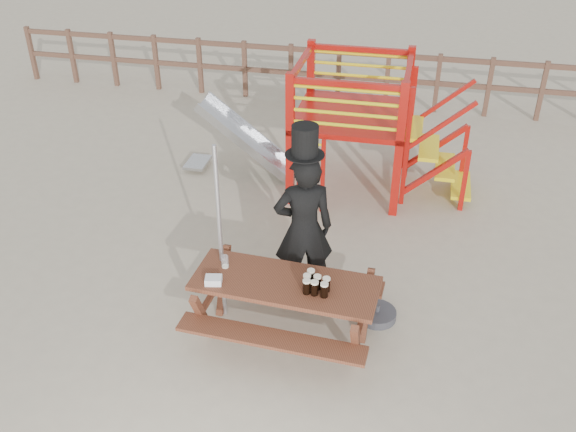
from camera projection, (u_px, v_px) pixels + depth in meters
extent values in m
plane|color=#B6A98D|center=(289.00, 325.00, 7.62)|extent=(60.00, 60.00, 0.00)
cube|color=brown|center=(364.00, 54.00, 12.84)|extent=(15.00, 0.06, 0.10)
cube|color=brown|center=(363.00, 78.00, 13.10)|extent=(15.00, 0.06, 0.10)
cube|color=brown|center=(32.00, 53.00, 14.48)|extent=(0.09, 0.09, 1.20)
cube|color=brown|center=(72.00, 56.00, 14.30)|extent=(0.09, 0.09, 1.20)
cube|color=brown|center=(114.00, 59.00, 14.11)|extent=(0.09, 0.09, 1.20)
cube|color=brown|center=(156.00, 62.00, 13.93)|extent=(0.09, 0.09, 1.20)
cube|color=brown|center=(200.00, 66.00, 13.75)|extent=(0.09, 0.09, 1.20)
cube|color=brown|center=(245.00, 69.00, 13.56)|extent=(0.09, 0.09, 1.20)
cube|color=brown|center=(291.00, 73.00, 13.38)|extent=(0.09, 0.09, 1.20)
cube|color=brown|center=(338.00, 76.00, 13.20)|extent=(0.09, 0.09, 1.20)
cube|color=brown|center=(387.00, 80.00, 13.01)|extent=(0.09, 0.09, 1.20)
cube|color=brown|center=(437.00, 84.00, 12.83)|extent=(0.09, 0.09, 1.20)
cube|color=brown|center=(489.00, 87.00, 12.65)|extent=(0.09, 0.09, 1.20)
cube|color=brown|center=(542.00, 91.00, 12.46)|extent=(0.09, 0.09, 1.20)
cube|color=#AC110B|center=(290.00, 141.00, 9.50)|extent=(0.12, 0.12, 2.10)
cube|color=#AC110B|center=(399.00, 152.00, 9.20)|extent=(0.12, 0.12, 2.10)
cube|color=#AC110B|center=(310.00, 102.00, 10.82)|extent=(0.12, 0.12, 2.10)
cube|color=#AC110B|center=(406.00, 109.00, 10.53)|extent=(0.12, 0.12, 2.10)
cube|color=#AC110B|center=(352.00, 116.00, 9.93)|extent=(1.72, 1.72, 0.08)
cube|color=#AC110B|center=(347.00, 84.00, 8.85)|extent=(1.60, 0.08, 0.08)
cube|color=#AC110B|center=(361.00, 49.00, 10.17)|extent=(1.60, 0.08, 0.08)
cube|color=#AC110B|center=(302.00, 62.00, 9.66)|extent=(0.08, 1.60, 0.08)
cube|color=#AC110B|center=(409.00, 69.00, 9.36)|extent=(0.08, 1.60, 0.08)
cylinder|color=yellow|center=(345.00, 125.00, 9.17)|extent=(1.50, 0.05, 0.05)
cylinder|color=yellow|center=(359.00, 87.00, 10.50)|extent=(1.50, 0.05, 0.05)
cylinder|color=yellow|center=(345.00, 114.00, 9.08)|extent=(1.50, 0.05, 0.05)
cylinder|color=yellow|center=(359.00, 76.00, 10.41)|extent=(1.50, 0.05, 0.05)
cylinder|color=yellow|center=(346.00, 102.00, 8.98)|extent=(1.50, 0.05, 0.05)
cylinder|color=yellow|center=(360.00, 65.00, 10.31)|extent=(1.50, 0.05, 0.05)
cylinder|color=yellow|center=(347.00, 90.00, 8.89)|extent=(1.50, 0.05, 0.05)
cylinder|color=yellow|center=(361.00, 54.00, 10.22)|extent=(1.50, 0.05, 0.05)
cube|color=#AC110B|center=(299.00, 174.00, 9.58)|extent=(0.06, 0.06, 1.20)
cube|color=#AC110B|center=(323.00, 176.00, 9.51)|extent=(0.06, 0.06, 1.20)
cylinder|color=yellow|center=(310.00, 201.00, 9.78)|extent=(0.36, 0.04, 0.04)
cylinder|color=yellow|center=(311.00, 187.00, 9.66)|extent=(0.36, 0.04, 0.04)
cylinder|color=yellow|center=(311.00, 173.00, 9.53)|extent=(0.36, 0.04, 0.04)
cylinder|color=yellow|center=(311.00, 159.00, 9.40)|extent=(0.36, 0.04, 0.04)
cylinder|color=yellow|center=(312.00, 144.00, 9.28)|extent=(0.36, 0.04, 0.04)
cube|color=yellow|center=(413.00, 128.00, 9.82)|extent=(0.30, 0.90, 0.06)
cube|color=yellow|center=(429.00, 148.00, 9.93)|extent=(0.30, 0.90, 0.06)
cube|color=yellow|center=(445.00, 167.00, 10.04)|extent=(0.30, 0.90, 0.06)
cube|color=yellow|center=(461.00, 185.00, 10.14)|extent=(0.30, 0.90, 0.06)
cube|color=#AC110B|center=(435.00, 172.00, 9.63)|extent=(0.95, 0.08, 0.86)
cube|color=#AC110B|center=(436.00, 146.00, 10.38)|extent=(0.95, 0.08, 0.86)
cube|color=#B6B8BD|center=(247.00, 140.00, 10.55)|extent=(1.53, 0.55, 1.21)
cube|color=#B6B8BD|center=(243.00, 144.00, 10.31)|extent=(1.58, 0.04, 1.28)
cube|color=#B6B8BD|center=(251.00, 131.00, 10.75)|extent=(1.58, 0.04, 1.28)
cube|color=#B6B8BD|center=(198.00, 162.00, 10.99)|extent=(0.35, 0.55, 0.05)
cube|color=brown|center=(285.00, 283.00, 7.05)|extent=(2.09, 0.88, 0.05)
cube|color=brown|center=(271.00, 338.00, 6.75)|extent=(2.07, 0.40, 0.04)
cube|color=brown|center=(298.00, 276.00, 7.68)|extent=(2.07, 0.40, 0.04)
cube|color=brown|center=(213.00, 298.00, 7.46)|extent=(0.15, 1.23, 0.74)
cube|color=brown|center=(361.00, 325.00, 7.06)|extent=(0.15, 1.23, 0.74)
imported|color=black|center=(304.00, 229.00, 7.60)|extent=(0.83, 0.68, 1.96)
cube|color=#0C880F|center=(302.00, 206.00, 7.60)|extent=(0.08, 0.05, 0.46)
cylinder|color=black|center=(305.00, 155.00, 7.07)|extent=(0.44, 0.44, 0.01)
cylinder|color=black|center=(305.00, 140.00, 6.98)|extent=(0.30, 0.30, 0.34)
cube|color=white|center=(303.00, 124.00, 7.04)|extent=(0.15, 0.06, 0.04)
cylinder|color=#B2B2B7|center=(220.00, 236.00, 7.21)|extent=(0.05, 0.05, 2.26)
cylinder|color=#3A3A3F|center=(377.00, 314.00, 7.70)|extent=(0.46, 0.46, 0.11)
cylinder|color=#3A3A3F|center=(377.00, 308.00, 7.65)|extent=(0.05, 0.05, 0.09)
cube|color=white|center=(213.00, 280.00, 6.99)|extent=(0.20, 0.17, 0.08)
cylinder|color=black|center=(307.00, 287.00, 6.83)|extent=(0.08, 0.08, 0.15)
cylinder|color=#FEF3CF|center=(307.00, 281.00, 6.79)|extent=(0.08, 0.08, 0.02)
cylinder|color=black|center=(314.00, 289.00, 6.81)|extent=(0.08, 0.08, 0.15)
cylinder|color=#FEF3CF|center=(315.00, 282.00, 6.77)|extent=(0.08, 0.08, 0.02)
cylinder|color=black|center=(324.00, 291.00, 6.78)|extent=(0.08, 0.08, 0.15)
cylinder|color=#FEF3CF|center=(324.00, 284.00, 6.74)|extent=(0.08, 0.08, 0.02)
cylinder|color=black|center=(307.00, 282.00, 6.91)|extent=(0.08, 0.08, 0.15)
cylinder|color=#FEF3CF|center=(307.00, 276.00, 6.86)|extent=(0.08, 0.08, 0.02)
cylinder|color=black|center=(317.00, 283.00, 6.90)|extent=(0.08, 0.08, 0.15)
cylinder|color=#FEF3CF|center=(317.00, 277.00, 6.85)|extent=(0.08, 0.08, 0.02)
cylinder|color=black|center=(326.00, 285.00, 6.86)|extent=(0.08, 0.08, 0.15)
cylinder|color=#FEF3CF|center=(327.00, 279.00, 6.82)|extent=(0.08, 0.08, 0.02)
cylinder|color=black|center=(311.00, 277.00, 6.98)|extent=(0.08, 0.08, 0.15)
cylinder|color=#FEF3CF|center=(311.00, 271.00, 6.94)|extent=(0.08, 0.08, 0.02)
cylinder|color=silver|center=(225.00, 262.00, 7.23)|extent=(0.08, 0.08, 0.15)
cylinder|color=#FEF3CF|center=(225.00, 266.00, 7.26)|extent=(0.07, 0.07, 0.02)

